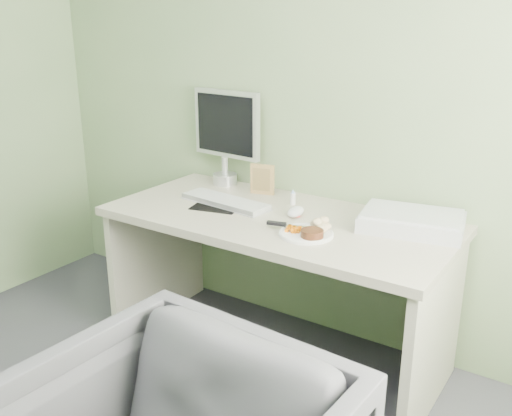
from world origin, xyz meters
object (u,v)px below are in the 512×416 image
Objects in this scene: desk at (277,253)px; plate at (306,234)px; monitor at (226,132)px; scanner at (412,222)px.

desk is 6.98× the size of plate.
plate is 0.45× the size of monitor.
plate is 0.54× the size of scanner.
scanner is (0.34, 0.31, 0.03)m from plate.
desk is at bearing -26.96° from monitor.
plate is 0.46m from scanner.
scanner is at bearing 41.73° from plate.
monitor is (-1.09, 0.15, 0.25)m from scanner.
monitor is (-0.74, 0.45, 0.28)m from plate.
desk is 0.63m from scanner.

